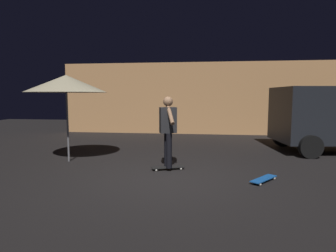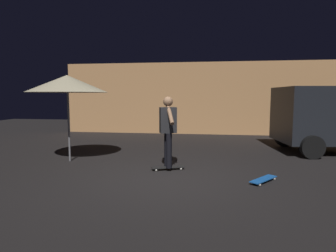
{
  "view_description": "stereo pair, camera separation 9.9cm",
  "coord_description": "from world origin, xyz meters",
  "px_view_note": "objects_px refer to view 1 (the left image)",
  "views": [
    {
      "loc": [
        0.84,
        -5.91,
        1.75
      ],
      "look_at": [
        -0.02,
        0.68,
        1.05
      ],
      "focal_mm": 30.42,
      "sensor_mm": 36.0,
      "label": 1
    },
    {
      "loc": [
        0.94,
        -5.9,
        1.75
      ],
      "look_at": [
        -0.02,
        0.68,
        1.05
      ],
      "focal_mm": 30.42,
      "sensor_mm": 36.0,
      "label": 2
    }
  ],
  "objects_px": {
    "skateboard_ridden": "(168,167)",
    "skater": "(168,127)",
    "patio_umbrella": "(66,84)",
    "skateboard_spare": "(264,179)"
  },
  "relations": [
    {
      "from": "skateboard_ridden",
      "to": "skater",
      "type": "relative_size",
      "value": 0.48
    },
    {
      "from": "patio_umbrella",
      "to": "skateboard_spare",
      "type": "xyz_separation_m",
      "value": [
        4.84,
        -1.22,
        -2.02
      ]
    },
    {
      "from": "skateboard_spare",
      "to": "skater",
      "type": "bearing_deg",
      "value": 161.6
    },
    {
      "from": "skateboard_ridden",
      "to": "skateboard_spare",
      "type": "bearing_deg",
      "value": -18.4
    },
    {
      "from": "patio_umbrella",
      "to": "skater",
      "type": "height_order",
      "value": "patio_umbrella"
    },
    {
      "from": "skateboard_spare",
      "to": "skater",
      "type": "height_order",
      "value": "skater"
    },
    {
      "from": "patio_umbrella",
      "to": "skateboard_ridden",
      "type": "relative_size",
      "value": 2.87
    },
    {
      "from": "patio_umbrella",
      "to": "skater",
      "type": "bearing_deg",
      "value": -10.78
    },
    {
      "from": "skater",
      "to": "patio_umbrella",
      "type": "bearing_deg",
      "value": 169.22
    },
    {
      "from": "skateboard_spare",
      "to": "patio_umbrella",
      "type": "bearing_deg",
      "value": 165.89
    }
  ]
}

